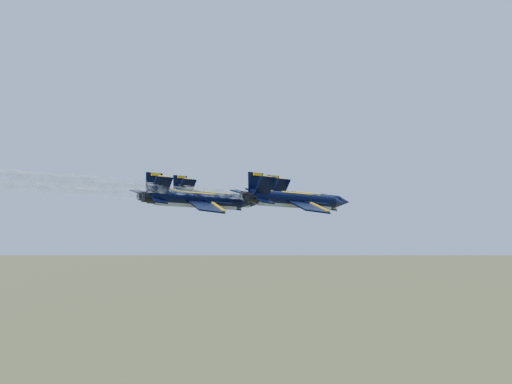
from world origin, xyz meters
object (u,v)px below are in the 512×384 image
Objects in this scene: jet_lead at (307,199)px; jet_slot at (198,200)px; jet_left at (217,199)px; jet_right at (296,200)px.

jet_lead is 19.77m from jet_slot.
jet_slot is (6.41, -12.33, 0.00)m from jet_left.
jet_left is 1.00× the size of jet_right.
jet_lead is at bearing 89.80° from jet_slot.
jet_right is at bearing 46.98° from jet_slot.
jet_lead is 1.00× the size of jet_slot.
jet_lead is 1.00× the size of jet_right.
jet_left is 1.00× the size of jet_slot.
jet_left is 18.52m from jet_right.
jet_lead and jet_right have the same top height.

